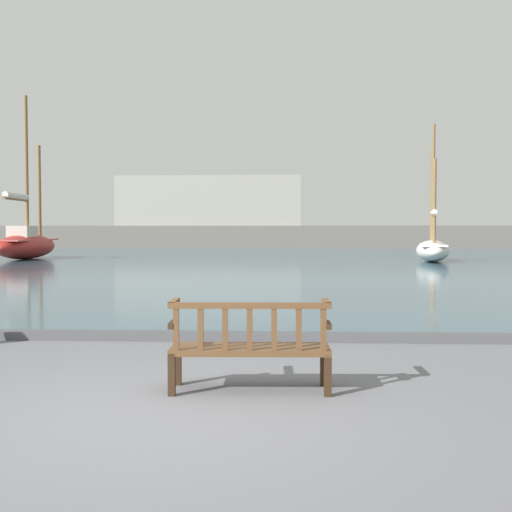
# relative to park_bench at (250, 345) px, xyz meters

# --- Properties ---
(ground_plane) EXTENTS (160.00, 160.00, 0.00)m
(ground_plane) POSITION_rel_park_bench_xyz_m (-0.73, -0.89, -0.47)
(ground_plane) COLOR slate
(harbor_water) EXTENTS (100.00, 80.00, 0.08)m
(harbor_water) POSITION_rel_park_bench_xyz_m (-0.73, 43.11, -0.43)
(harbor_water) COLOR #385666
(harbor_water) RESTS_ON ground
(quay_edge_kerb) EXTENTS (40.00, 0.30, 0.12)m
(quay_edge_kerb) POSITION_rel_park_bench_xyz_m (-0.73, 2.96, -0.41)
(quay_edge_kerb) COLOR #4C4C50
(quay_edge_kerb) RESTS_ON ground
(park_bench) EXTENTS (1.62, 0.57, 0.92)m
(park_bench) POSITION_rel_park_bench_xyz_m (0.00, 0.00, 0.00)
(park_bench) COLOR #322113
(park_bench) RESTS_ON ground
(sailboat_mid_port) EXTENTS (2.14, 6.75, 8.74)m
(sailboat_mid_port) POSITION_rel_park_bench_xyz_m (-13.57, 27.33, 0.47)
(sailboat_mid_port) COLOR maroon
(sailboat_mid_port) RESTS_ON harbor_water
(sailboat_distant_harbor) EXTENTS (2.55, 5.72, 6.82)m
(sailboat_distant_harbor) POSITION_rel_park_bench_xyz_m (7.66, 25.85, 0.28)
(sailboat_distant_harbor) COLOR silver
(sailboat_distant_harbor) RESTS_ON harbor_water
(far_breakwater) EXTENTS (58.76, 2.40, 6.22)m
(far_breakwater) POSITION_rel_park_bench_xyz_m (-2.49, 47.88, 1.52)
(far_breakwater) COLOR #66605B
(far_breakwater) RESTS_ON ground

